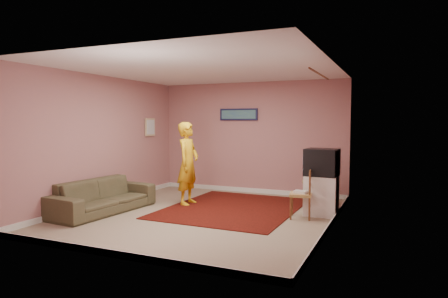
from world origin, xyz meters
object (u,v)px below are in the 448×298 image
at_px(tv_cabinet, 321,195).
at_px(chair_b, 301,188).
at_px(crt_tv, 322,162).
at_px(person, 188,163).
at_px(chair_a, 314,177).
at_px(sofa, 103,196).

xyz_separation_m(tv_cabinet, chair_b, (-0.29, -0.38, 0.17)).
bearing_deg(crt_tv, tv_cabinet, 0.00).
bearing_deg(person, chair_a, -74.17).
xyz_separation_m(chair_b, person, (-2.36, 0.24, 0.31)).
height_order(crt_tv, sofa, crt_tv).
bearing_deg(chair_b, person, -105.39).
distance_m(chair_a, chair_b, 1.06).
height_order(chair_a, chair_b, chair_a).
relative_size(chair_a, sofa, 0.26).
bearing_deg(person, chair_b, -98.84).
height_order(chair_a, sofa, chair_a).
height_order(chair_b, person, person).
bearing_deg(tv_cabinet, person, -176.80).
bearing_deg(chair_a, sofa, -165.60).
bearing_deg(crt_tv, chair_b, -122.69).
distance_m(crt_tv, chair_a, 0.81).
distance_m(sofa, person, 1.76).
bearing_deg(crt_tv, chair_a, 114.55).
bearing_deg(chair_b, tv_cabinet, 133.24).
xyz_separation_m(crt_tv, person, (-2.64, -0.15, -0.12)).
height_order(chair_a, person, person).
distance_m(tv_cabinet, chair_b, 0.51).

